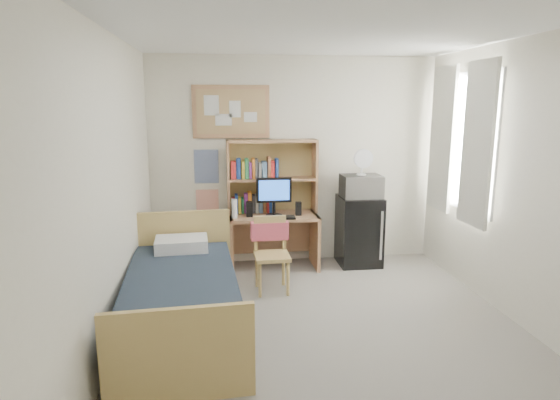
{
  "coord_description": "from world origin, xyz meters",
  "views": [
    {
      "loc": [
        -0.88,
        -3.75,
        2.0
      ],
      "look_at": [
        -0.28,
        1.2,
        0.99
      ],
      "focal_mm": 30.0,
      "sensor_mm": 36.0,
      "label": 1
    }
  ],
  "objects": [
    {
      "name": "wall_left",
      "position": [
        -1.8,
        0.0,
        1.3
      ],
      "size": [
        0.04,
        4.2,
        2.6
      ],
      "primitive_type": "cube",
      "color": "white",
      "rests_on": "floor"
    },
    {
      "name": "curtain_left",
      "position": [
        1.72,
        0.8,
        1.6
      ],
      "size": [
        0.04,
        0.55,
        1.7
      ],
      "primitive_type": "cube",
      "color": "silver",
      "rests_on": "wall_right"
    },
    {
      "name": "speaker_left",
      "position": [
        -0.59,
        1.74,
        0.77
      ],
      "size": [
        0.08,
        0.08,
        0.19
      ],
      "primitive_type": "cube",
      "rotation": [
        0.0,
        0.0,
        0.01
      ],
      "color": "black",
      "rests_on": "desk"
    },
    {
      "name": "desk_fan",
      "position": [
        0.8,
        1.8,
        1.3
      ],
      "size": [
        0.23,
        0.23,
        0.29
      ],
      "primitive_type": "cylinder",
      "rotation": [
        0.0,
        0.0,
        -0.0
      ],
      "color": "white",
      "rests_on": "microwave"
    },
    {
      "name": "ceiling",
      "position": [
        0.0,
        0.0,
        2.6
      ],
      "size": [
        3.6,
        4.2,
        0.02
      ],
      "primitive_type": "cube",
      "color": "white",
      "rests_on": "wall_back"
    },
    {
      "name": "hutch",
      "position": [
        -0.29,
        1.95,
        1.13
      ],
      "size": [
        1.11,
        0.29,
        0.91
      ],
      "primitive_type": "cube",
      "rotation": [
        0.0,
        0.0,
        0.01
      ],
      "color": "tan",
      "rests_on": "desk"
    },
    {
      "name": "keyboard",
      "position": [
        -0.29,
        1.6,
        0.69
      ],
      "size": [
        0.47,
        0.15,
        0.02
      ],
      "primitive_type": "cube",
      "rotation": [
        0.0,
        0.0,
        0.01
      ],
      "color": "black",
      "rests_on": "desk"
    },
    {
      "name": "curtain_right",
      "position": [
        1.72,
        1.6,
        1.6
      ],
      "size": [
        0.04,
        0.55,
        1.7
      ],
      "primitive_type": "cube",
      "color": "silver",
      "rests_on": "wall_right"
    },
    {
      "name": "bulletin_board",
      "position": [
        -0.78,
        2.08,
        1.92
      ],
      "size": [
        0.94,
        0.03,
        0.64
      ],
      "primitive_type": "cube",
      "color": "tan",
      "rests_on": "wall_back"
    },
    {
      "name": "desk_chair",
      "position": [
        -0.39,
        1.05,
        0.41
      ],
      "size": [
        0.42,
        0.42,
        0.81
      ],
      "primitive_type": "cube",
      "rotation": [
        0.0,
        0.0,
        0.03
      ],
      "color": "tan",
      "rests_on": "floor"
    },
    {
      "name": "microwave",
      "position": [
        0.8,
        1.8,
        1.01
      ],
      "size": [
        0.48,
        0.37,
        0.28
      ],
      "primitive_type": "cube",
      "rotation": [
        0.0,
        0.0,
        -0.0
      ],
      "color": "#BCBDC1",
      "rests_on": "mini_fridge"
    },
    {
      "name": "window_unit",
      "position": [
        1.75,
        1.2,
        1.6
      ],
      "size": [
        0.1,
        1.4,
        1.7
      ],
      "primitive_type": "cube",
      "color": "white",
      "rests_on": "wall_right"
    },
    {
      "name": "desk",
      "position": [
        -0.29,
        1.8,
        0.34
      ],
      "size": [
        1.09,
        0.55,
        0.68
      ],
      "primitive_type": "cube",
      "rotation": [
        0.0,
        0.0,
        0.01
      ],
      "color": "tan",
      "rests_on": "floor"
    },
    {
      "name": "wall_front",
      "position": [
        0.0,
        -2.1,
        1.3
      ],
      "size": [
        3.6,
        0.04,
        2.6
      ],
      "primitive_type": "cube",
      "color": "white",
      "rests_on": "floor"
    },
    {
      "name": "wall_right",
      "position": [
        1.8,
        0.0,
        1.3
      ],
      "size": [
        0.04,
        4.2,
        2.6
      ],
      "primitive_type": "cube",
      "color": "white",
      "rests_on": "floor"
    },
    {
      "name": "poster_japan",
      "position": [
        -1.1,
        2.09,
        0.78
      ],
      "size": [
        0.28,
        0.01,
        0.36
      ],
      "primitive_type": "cube",
      "color": "#E94F29",
      "rests_on": "wall_back"
    },
    {
      "name": "bed",
      "position": [
        -1.28,
        0.18,
        0.27
      ],
      "size": [
        1.12,
        2.04,
        0.54
      ],
      "primitive_type": "cube",
      "rotation": [
        0.0,
        0.0,
        0.07
      ],
      "color": "#1B2430",
      "rests_on": "floor"
    },
    {
      "name": "water_bottle",
      "position": [
        -0.77,
        1.69,
        0.79
      ],
      "size": [
        0.07,
        0.07,
        0.23
      ],
      "primitive_type": "cylinder",
      "rotation": [
        0.0,
        0.0,
        0.01
      ],
      "color": "white",
      "rests_on": "desk"
    },
    {
      "name": "wall_back",
      "position": [
        0.0,
        2.1,
        1.3
      ],
      "size": [
        3.6,
        0.04,
        2.6
      ],
      "primitive_type": "cube",
      "color": "white",
      "rests_on": "floor"
    },
    {
      "name": "hoodie",
      "position": [
        -0.39,
        1.25,
        0.63
      ],
      "size": [
        0.42,
        0.14,
        0.2
      ],
      "primitive_type": "cube",
      "rotation": [
        0.0,
        0.0,
        0.03
      ],
      "color": "#E7586C",
      "rests_on": "desk_chair"
    },
    {
      "name": "mini_fridge",
      "position": [
        0.8,
        1.82,
        0.44
      ],
      "size": [
        0.52,
        0.52,
        0.87
      ],
      "primitive_type": "cube",
      "rotation": [
        0.0,
        0.0,
        -0.0
      ],
      "color": "black",
      "rests_on": "floor"
    },
    {
      "name": "poster_wave",
      "position": [
        -1.1,
        2.09,
        1.25
      ],
      "size": [
        0.3,
        0.01,
        0.42
      ],
      "primitive_type": "cube",
      "color": "navy",
      "rests_on": "wall_back"
    },
    {
      "name": "speaker_right",
      "position": [
        0.01,
        1.74,
        0.76
      ],
      "size": [
        0.07,
        0.07,
        0.17
      ],
      "primitive_type": "cube",
      "rotation": [
        0.0,
        0.0,
        0.01
      ],
      "color": "black",
      "rests_on": "desk"
    },
    {
      "name": "monitor",
      "position": [
        -0.29,
        1.74,
        0.9
      ],
      "size": [
        0.42,
        0.04,
        0.45
      ],
      "primitive_type": "cube",
      "rotation": [
        0.0,
        0.0,
        0.01
      ],
      "color": "black",
      "rests_on": "desk"
    },
    {
      "name": "pillow",
      "position": [
        -1.33,
        0.93,
        0.61
      ],
      "size": [
        0.55,
        0.4,
        0.13
      ],
      "primitive_type": "cube",
      "rotation": [
        0.0,
        0.0,
        0.07
      ],
      "color": "white",
      "rests_on": "bed"
    },
    {
      "name": "floor",
      "position": [
        0.0,
        0.0,
        -0.01
      ],
      "size": [
        3.6,
        4.2,
        0.02
      ],
      "primitive_type": "cube",
      "color": "gray",
      "rests_on": "ground"
    }
  ]
}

